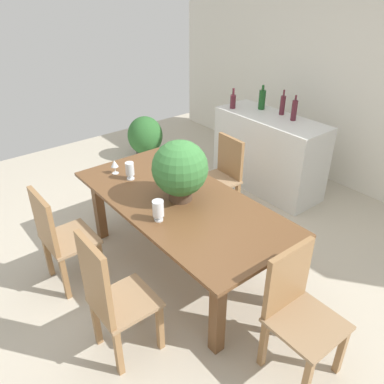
{
  "coord_description": "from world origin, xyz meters",
  "views": [
    {
      "loc": [
        2.3,
        -1.78,
        2.47
      ],
      "look_at": [
        -0.07,
        0.11,
        0.71
      ],
      "focal_mm": 36.25,
      "sensor_mm": 36.0,
      "label": 1
    }
  ],
  "objects_px": {
    "flower_centerpiece": "(180,169)",
    "potted_plant_floor": "(145,137)",
    "wine_glass": "(114,164)",
    "dining_table": "(180,210)",
    "chair_near_right": "(111,296)",
    "wine_bottle_green": "(262,99)",
    "wine_bottle_clear": "(294,110)",
    "crystal_vase_left": "(158,209)",
    "chair_near_left": "(58,235)",
    "wine_bottle_tall": "(233,101)",
    "chair_foot_end": "(297,306)",
    "chair_far_left": "(222,174)",
    "kitchen_counter": "(268,153)",
    "wine_bottle_amber": "(283,105)",
    "crystal_vase_center_near": "(130,170)"
  },
  "relations": [
    {
      "from": "dining_table",
      "to": "crystal_vase_center_near",
      "type": "xyz_separation_m",
      "value": [
        -0.59,
        -0.13,
        0.21
      ]
    },
    {
      "from": "chair_far_left",
      "to": "crystal_vase_center_near",
      "type": "bearing_deg",
      "value": -93.99
    },
    {
      "from": "wine_bottle_clear",
      "to": "crystal_vase_left",
      "type": "bearing_deg",
      "value": -77.75
    },
    {
      "from": "chair_near_left",
      "to": "crystal_vase_center_near",
      "type": "distance_m",
      "value": 0.87
    },
    {
      "from": "chair_near_left",
      "to": "wine_bottle_green",
      "type": "relative_size",
      "value": 3.15
    },
    {
      "from": "chair_foot_end",
      "to": "wine_glass",
      "type": "xyz_separation_m",
      "value": [
        -2.08,
        -0.19,
        0.32
      ]
    },
    {
      "from": "chair_near_right",
      "to": "potted_plant_floor",
      "type": "relative_size",
      "value": 1.66
    },
    {
      "from": "crystal_vase_center_near",
      "to": "wine_bottle_amber",
      "type": "xyz_separation_m",
      "value": [
        0.04,
        2.09,
        0.22
      ]
    },
    {
      "from": "chair_near_left",
      "to": "kitchen_counter",
      "type": "distance_m",
      "value": 2.74
    },
    {
      "from": "chair_foot_end",
      "to": "wine_bottle_clear",
      "type": "height_order",
      "value": "wine_bottle_clear"
    },
    {
      "from": "wine_bottle_clear",
      "to": "wine_bottle_tall",
      "type": "relative_size",
      "value": 1.17
    },
    {
      "from": "chair_far_left",
      "to": "wine_glass",
      "type": "bearing_deg",
      "value": -103.21
    },
    {
      "from": "dining_table",
      "to": "kitchen_counter",
      "type": "distance_m",
      "value": 1.9
    },
    {
      "from": "kitchen_counter",
      "to": "wine_bottle_green",
      "type": "distance_m",
      "value": 0.67
    },
    {
      "from": "wine_glass",
      "to": "wine_bottle_tall",
      "type": "bearing_deg",
      "value": 99.44
    },
    {
      "from": "crystal_vase_left",
      "to": "wine_bottle_amber",
      "type": "relative_size",
      "value": 0.59
    },
    {
      "from": "wine_bottle_tall",
      "to": "chair_near_right",
      "type": "bearing_deg",
      "value": -59.01
    },
    {
      "from": "dining_table",
      "to": "wine_glass",
      "type": "xyz_separation_m",
      "value": [
        -0.79,
        -0.19,
        0.21
      ]
    },
    {
      "from": "chair_near_left",
      "to": "wine_bottle_amber",
      "type": "height_order",
      "value": "wine_bottle_amber"
    },
    {
      "from": "wine_bottle_tall",
      "to": "wine_glass",
      "type": "bearing_deg",
      "value": -80.56
    },
    {
      "from": "wine_bottle_clear",
      "to": "wine_bottle_tall",
      "type": "xyz_separation_m",
      "value": [
        -0.76,
        -0.24,
        -0.03
      ]
    },
    {
      "from": "wine_bottle_green",
      "to": "potted_plant_floor",
      "type": "height_order",
      "value": "wine_bottle_green"
    },
    {
      "from": "chair_far_left",
      "to": "chair_foot_end",
      "type": "bearing_deg",
      "value": -25.26
    },
    {
      "from": "wine_glass",
      "to": "wine_bottle_amber",
      "type": "height_order",
      "value": "wine_bottle_amber"
    },
    {
      "from": "flower_centerpiece",
      "to": "potted_plant_floor",
      "type": "height_order",
      "value": "flower_centerpiece"
    },
    {
      "from": "chair_near_left",
      "to": "wine_bottle_clear",
      "type": "height_order",
      "value": "wine_bottle_clear"
    },
    {
      "from": "wine_bottle_tall",
      "to": "potted_plant_floor",
      "type": "relative_size",
      "value": 0.4
    },
    {
      "from": "chair_foot_end",
      "to": "flower_centerpiece",
      "type": "height_order",
      "value": "flower_centerpiece"
    },
    {
      "from": "flower_centerpiece",
      "to": "potted_plant_floor",
      "type": "xyz_separation_m",
      "value": [
        -2.29,
        1.07,
        -0.7
      ]
    },
    {
      "from": "crystal_vase_center_near",
      "to": "kitchen_counter",
      "type": "relative_size",
      "value": 0.12
    },
    {
      "from": "chair_near_right",
      "to": "wine_bottle_tall",
      "type": "bearing_deg",
      "value": -58.99
    },
    {
      "from": "dining_table",
      "to": "chair_far_left",
      "type": "relative_size",
      "value": 2.31
    },
    {
      "from": "chair_foot_end",
      "to": "crystal_vase_left",
      "type": "height_order",
      "value": "chair_foot_end"
    },
    {
      "from": "dining_table",
      "to": "crystal_vase_left",
      "type": "distance_m",
      "value": 0.41
    },
    {
      "from": "chair_near_left",
      "to": "wine_bottle_tall",
      "type": "bearing_deg",
      "value": -76.79
    },
    {
      "from": "chair_near_left",
      "to": "chair_foot_end",
      "type": "relative_size",
      "value": 1.0
    },
    {
      "from": "chair_foot_end",
      "to": "wine_bottle_tall",
      "type": "height_order",
      "value": "wine_bottle_tall"
    },
    {
      "from": "wine_glass",
      "to": "potted_plant_floor",
      "type": "distance_m",
      "value": 2.04
    },
    {
      "from": "wine_bottle_green",
      "to": "wine_bottle_clear",
      "type": "xyz_separation_m",
      "value": [
        0.51,
        -0.02,
        -0.0
      ]
    },
    {
      "from": "flower_centerpiece",
      "to": "potted_plant_floor",
      "type": "relative_size",
      "value": 0.85
    },
    {
      "from": "chair_far_left",
      "to": "wine_glass",
      "type": "relative_size",
      "value": 6.47
    },
    {
      "from": "wine_bottle_clear",
      "to": "dining_table",
      "type": "bearing_deg",
      "value": -80.03
    },
    {
      "from": "wine_glass",
      "to": "flower_centerpiece",
      "type": "bearing_deg",
      "value": 14.71
    },
    {
      "from": "crystal_vase_left",
      "to": "wine_glass",
      "type": "relative_size",
      "value": 1.26
    },
    {
      "from": "dining_table",
      "to": "chair_near_right",
      "type": "relative_size",
      "value": 2.01
    },
    {
      "from": "flower_centerpiece",
      "to": "wine_bottle_clear",
      "type": "bearing_deg",
      "value": 99.83
    },
    {
      "from": "dining_table",
      "to": "chair_near_left",
      "type": "xyz_separation_m",
      "value": [
        -0.47,
        -0.93,
        -0.11
      ]
    },
    {
      "from": "chair_near_left",
      "to": "wine_bottle_tall",
      "type": "xyz_separation_m",
      "value": [
        -0.63,
        2.6,
        0.51
      ]
    },
    {
      "from": "chair_near_right",
      "to": "crystal_vase_left",
      "type": "xyz_separation_m",
      "value": [
        -0.32,
        0.62,
        0.28
      ]
    },
    {
      "from": "crystal_vase_left",
      "to": "potted_plant_floor",
      "type": "distance_m",
      "value": 2.86
    }
  ]
}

